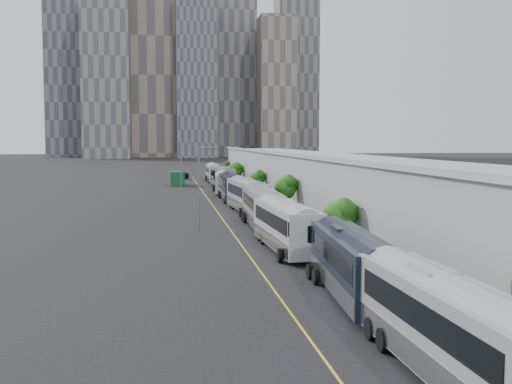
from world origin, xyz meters
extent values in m
cube|color=gray|center=(9.00, 55.00, 0.06)|extent=(10.00, 170.00, 0.12)
cube|color=gold|center=(-1.50, 55.00, 0.01)|extent=(0.12, 160.00, 0.02)
cube|color=gray|center=(13.00, 55.00, 3.40)|extent=(12.00, 160.00, 6.80)
cube|color=gray|center=(13.00, 55.00, 5.85)|extent=(12.45, 160.40, 2.57)
cube|color=gray|center=(7.10, 55.00, 7.00)|extent=(0.30, 160.00, 0.40)
cube|color=slate|center=(-35.00, 300.00, 47.50)|extent=(22.00, 22.00, 95.00)
cube|color=gray|center=(-12.00, 320.00, 60.00)|extent=(26.00, 24.00, 120.00)
cube|color=slate|center=(8.00, 310.00, 40.00)|extent=(20.00, 20.00, 80.00)
cube|color=slate|center=(28.00, 330.00, 52.50)|extent=(24.00, 24.00, 105.00)
cube|color=gray|center=(48.00, 305.00, 35.00)|extent=(18.00, 18.00, 70.00)
cube|color=slate|center=(-55.00, 340.00, 55.00)|extent=(28.00, 26.00, 110.00)
cube|color=slate|center=(65.00, 340.00, 45.00)|extent=(22.00, 22.00, 90.00)
cube|color=#9798A0|center=(2.45, 6.29, 1.96)|extent=(2.82, 13.25, 3.20)
cube|color=black|center=(2.45, 6.08, 2.53)|extent=(2.86, 11.67, 1.09)
cube|color=silver|center=(2.45, 6.29, 0.93)|extent=(2.86, 12.99, 1.03)
cube|color=#9798A0|center=(2.45, 7.81, 3.71)|extent=(1.35, 2.25, 0.31)
cube|color=black|center=(2.54, 18.86, 1.92)|extent=(3.47, 13.09, 3.14)
cube|color=black|center=(2.54, 18.66, 2.48)|extent=(3.42, 11.54, 1.07)
cube|color=silver|center=(2.54, 18.86, 0.91)|extent=(3.49, 12.83, 1.00)
cube|color=black|center=(2.54, 20.35, 3.63)|extent=(1.44, 2.27, 0.30)
cube|color=#BBBBBD|center=(1.69, 34.22, 2.01)|extent=(3.29, 13.70, 3.29)
cube|color=black|center=(1.69, 34.01, 2.61)|extent=(3.28, 12.07, 1.12)
cube|color=silver|center=(1.69, 34.22, 0.96)|extent=(3.32, 13.43, 1.05)
cube|color=#BBBBBD|center=(1.69, 35.79, 3.82)|extent=(1.45, 2.36, 0.31)
cube|color=gray|center=(1.91, 48.14, 2.03)|extent=(3.09, 13.77, 3.32)
cube|color=black|center=(1.91, 47.93, 2.63)|extent=(3.11, 12.13, 1.13)
cube|color=silver|center=(1.91, 48.14, 0.97)|extent=(3.12, 13.50, 1.06)
cube|color=gray|center=(1.91, 49.72, 3.85)|extent=(1.43, 2.35, 0.32)
cube|color=#9B9EA4|center=(2.11, 61.88, 2.07)|extent=(3.66, 14.13, 3.39)
cube|color=black|center=(2.11, 61.66, 2.68)|extent=(3.62, 12.46, 1.15)
cube|color=silver|center=(2.11, 61.88, 0.99)|extent=(3.69, 13.85, 1.08)
cube|color=#9B9EA4|center=(2.11, 63.49, 3.93)|extent=(1.54, 2.45, 0.32)
cube|color=black|center=(1.71, 77.56, 1.98)|extent=(2.86, 13.43, 3.25)
cube|color=black|center=(1.71, 77.35, 2.57)|extent=(2.90, 11.82, 1.10)
cube|color=silver|center=(1.71, 77.56, 0.94)|extent=(2.90, 13.16, 1.04)
cube|color=black|center=(1.71, 79.10, 3.76)|extent=(1.37, 2.28, 0.31)
cube|color=silver|center=(1.63, 90.40, 1.78)|extent=(3.37, 12.18, 2.91)
cube|color=black|center=(1.63, 90.22, 2.31)|extent=(3.32, 10.75, 0.99)
cube|color=silver|center=(1.63, 90.40, 0.85)|extent=(3.39, 11.95, 0.93)
cube|color=silver|center=(1.63, 91.79, 3.38)|extent=(1.36, 2.13, 0.28)
cube|color=slate|center=(2.71, 103.00, 1.98)|extent=(3.61, 13.52, 3.24)
cube|color=black|center=(2.71, 102.80, 2.56)|extent=(3.56, 11.92, 1.10)
cube|color=silver|center=(2.71, 103.00, 0.94)|extent=(3.64, 13.26, 1.04)
cube|color=slate|center=(2.71, 104.54, 3.75)|extent=(1.49, 2.35, 0.31)
cube|color=#B8BBC3|center=(2.29, 119.64, 1.94)|extent=(2.80, 13.14, 3.18)
cube|color=black|center=(2.29, 119.44, 2.51)|extent=(2.84, 11.57, 1.08)
cube|color=silver|center=(2.29, 119.64, 0.92)|extent=(2.84, 12.88, 1.02)
cube|color=#B8BBC3|center=(2.29, 121.16, 3.68)|extent=(1.34, 2.24, 0.30)
cylinder|color=black|center=(5.52, 32.46, 1.43)|extent=(0.18, 0.18, 2.86)
sphere|color=#1F5513|center=(5.52, 32.46, 3.00)|extent=(2.55, 2.55, 2.55)
cylinder|color=black|center=(5.63, 55.31, 1.78)|extent=(0.18, 0.18, 3.56)
sphere|color=#1F5513|center=(5.63, 55.31, 3.61)|extent=(2.34, 2.34, 2.34)
cylinder|color=black|center=(5.82, 78.57, 1.56)|extent=(0.18, 0.18, 3.12)
sphere|color=#1F5513|center=(5.82, 78.57, 3.15)|extent=(1.96, 1.96, 1.96)
cylinder|color=black|center=(5.38, 106.18, 1.49)|extent=(0.18, 0.18, 2.99)
sphere|color=#1F5513|center=(5.38, 106.18, 3.16)|extent=(2.83, 2.83, 2.83)
cylinder|color=black|center=(6.23, 131.43, 1.55)|extent=(0.18, 0.18, 3.10)
sphere|color=#1F5513|center=(6.23, 131.43, 3.02)|extent=(1.15, 1.15, 1.15)
cylinder|color=#59595E|center=(-4.59, 46.17, 4.06)|extent=(0.18, 0.18, 8.12)
cylinder|color=#59595E|center=(-3.69, 46.17, 8.02)|extent=(1.80, 0.14, 0.14)
cube|color=#59595E|center=(-2.89, 46.17, 7.87)|extent=(0.50, 0.22, 0.18)
cylinder|color=#59595E|center=(-5.20, 90.09, 4.43)|extent=(0.18, 0.18, 8.86)
cylinder|color=#59595E|center=(-4.30, 90.09, 8.76)|extent=(1.80, 0.14, 0.14)
cube|color=#59595E|center=(-3.50, 90.09, 8.61)|extent=(0.50, 0.22, 0.18)
cube|color=#123A20|center=(-5.74, 109.25, 1.38)|extent=(3.15, 6.96, 2.76)
imported|color=black|center=(-4.73, 129.64, 0.85)|extent=(4.91, 6.76, 1.71)
camera|label=1|loc=(-7.72, -15.35, 8.78)|focal=45.00mm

